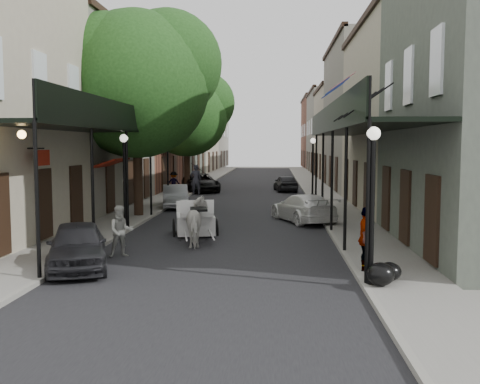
% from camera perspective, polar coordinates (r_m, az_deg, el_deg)
% --- Properties ---
extents(ground, '(140.00, 140.00, 0.00)m').
position_cam_1_polar(ground, '(15.15, -3.26, -7.96)').
color(ground, gray).
rests_on(ground, ground).
extents(road, '(8.00, 90.00, 0.01)m').
position_cam_1_polar(road, '(34.86, 0.76, -0.58)').
color(road, black).
rests_on(road, ground).
extents(sidewalk_left, '(2.20, 90.00, 0.12)m').
position_cam_1_polar(sidewalk_left, '(35.47, -7.33, -0.44)').
color(sidewalk_left, gray).
rests_on(sidewalk_left, ground).
extents(sidewalk_right, '(2.20, 90.00, 0.12)m').
position_cam_1_polar(sidewalk_right, '(34.95, 8.97, -0.54)').
color(sidewalk_right, gray).
rests_on(sidewalk_right, ground).
extents(building_row_left, '(5.00, 80.00, 10.50)m').
position_cam_1_polar(building_row_left, '(45.89, -9.43, 7.25)').
color(building_row_left, '#ADA48B').
rests_on(building_row_left, ground).
extents(building_row_right, '(5.00, 80.00, 10.50)m').
position_cam_1_polar(building_row_right, '(45.20, 12.50, 7.23)').
color(building_row_right, slate).
rests_on(building_row_right, ground).
extents(gallery_left, '(2.20, 18.05, 4.88)m').
position_cam_1_polar(gallery_left, '(22.63, -13.30, 6.53)').
color(gallery_left, black).
rests_on(gallery_left, sidewalk_left).
extents(gallery_right, '(2.20, 18.05, 4.88)m').
position_cam_1_polar(gallery_right, '(21.84, 11.66, 6.62)').
color(gallery_right, black).
rests_on(gallery_right, sidewalk_right).
extents(tree_near, '(7.31, 6.80, 9.63)m').
position_cam_1_polar(tree_near, '(25.73, -10.00, 11.83)').
color(tree_near, '#382619').
rests_on(tree_near, sidewalk_left).
extents(tree_far, '(6.45, 6.00, 8.61)m').
position_cam_1_polar(tree_far, '(39.37, -5.15, 8.54)').
color(tree_far, '#382619').
rests_on(tree_far, sidewalk_left).
extents(lamppost_right_near, '(0.32, 0.32, 3.71)m').
position_cam_1_polar(lamppost_right_near, '(12.92, 13.92, -1.12)').
color(lamppost_right_near, black).
rests_on(lamppost_right_near, sidewalk_right).
extents(lamppost_left, '(0.32, 0.32, 3.71)m').
position_cam_1_polar(lamppost_left, '(21.52, -12.20, 1.30)').
color(lamppost_left, black).
rests_on(lamppost_left, sidewalk_left).
extents(lamppost_right_far, '(0.32, 0.32, 3.71)m').
position_cam_1_polar(lamppost_right_far, '(32.76, 7.77, 2.60)').
color(lamppost_right_far, black).
rests_on(lamppost_right_far, sidewalk_right).
extents(horse, '(1.25, 2.07, 1.63)m').
position_cam_1_polar(horse, '(18.18, -4.41, -3.18)').
color(horse, silver).
rests_on(horse, ground).
extents(carriage, '(1.95, 2.62, 2.72)m').
position_cam_1_polar(carriage, '(20.66, -4.86, -1.52)').
color(carriage, black).
rests_on(carriage, ground).
extents(pedestrian_walking, '(0.94, 0.85, 1.58)m').
position_cam_1_polar(pedestrian_walking, '(16.67, -12.57, -4.12)').
color(pedestrian_walking, '#A7A89F').
rests_on(pedestrian_walking, ground).
extents(pedestrian_sidewalk_left, '(1.00, 0.59, 1.52)m').
position_cam_1_polar(pedestrian_sidewalk_left, '(36.05, -7.08, 0.96)').
color(pedestrian_sidewalk_left, gray).
rests_on(pedestrian_sidewalk_left, sidewalk_left).
extents(pedestrian_sidewalk_right, '(0.62, 1.05, 1.68)m').
position_cam_1_polar(pedestrian_sidewalk_right, '(14.39, 13.29, -4.88)').
color(pedestrian_sidewalk_right, gray).
rests_on(pedestrian_sidewalk_right, sidewalk_right).
extents(car_left_near, '(2.69, 4.10, 1.30)m').
position_cam_1_polar(car_left_near, '(15.41, -16.97, -5.49)').
color(car_left_near, black).
rests_on(car_left_near, ground).
extents(car_left_mid, '(2.04, 3.96, 1.24)m').
position_cam_1_polar(car_left_mid, '(29.29, -6.91, -0.47)').
color(car_left_mid, '#A2A2A7').
rests_on(car_left_mid, ground).
extents(car_left_far, '(3.62, 5.28, 1.34)m').
position_cam_1_polar(car_left_far, '(39.12, -4.20, 0.99)').
color(car_left_far, black).
rests_on(car_left_far, ground).
extents(car_right_near, '(3.17, 4.64, 1.25)m').
position_cam_1_polar(car_right_near, '(23.84, 6.74, -1.71)').
color(car_right_near, white).
rests_on(car_right_near, ground).
extents(car_right_far, '(1.95, 3.80, 1.24)m').
position_cam_1_polar(car_right_far, '(39.51, 4.89, 0.95)').
color(car_right_far, black).
rests_on(car_right_far, ground).
extents(trash_bags, '(0.91, 1.06, 0.55)m').
position_cam_1_polar(trash_bags, '(13.23, 15.11, -8.36)').
color(trash_bags, black).
rests_on(trash_bags, sidewalk_right).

